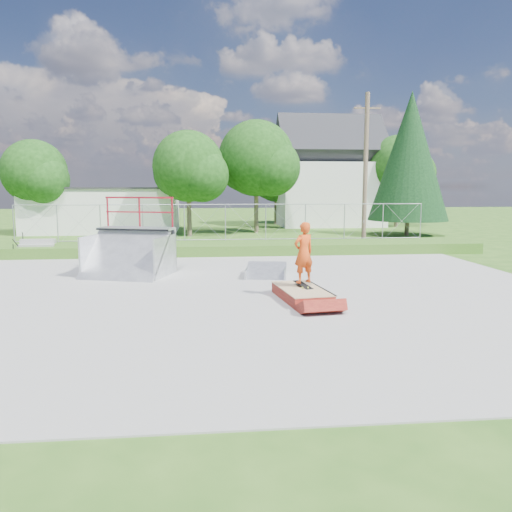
{
  "coord_description": "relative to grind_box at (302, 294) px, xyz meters",
  "views": [
    {
      "loc": [
        -0.98,
        -14.05,
        3.14
      ],
      "look_at": [
        0.5,
        0.54,
        1.1
      ],
      "focal_mm": 35.0,
      "sensor_mm": 36.0,
      "label": 1
    }
  ],
  "objects": [
    {
      "name": "concrete_stairs",
      "position": [
        -10.16,
        9.36,
        0.23
      ],
      "size": [
        1.5,
        1.6,
        0.8
      ],
      "primitive_type": null,
      "color": "#9A9A98",
      "rests_on": "ground"
    },
    {
      "name": "ground",
      "position": [
        -1.66,
        0.66,
        -0.17
      ],
      "size": [
        120.0,
        120.0,
        0.0
      ],
      "primitive_type": "plane",
      "color": "#2A5317",
      "rests_on": "ground"
    },
    {
      "name": "conifer_tree",
      "position": [
        10.34,
        17.66,
        4.87
      ],
      "size": [
        5.04,
        5.04,
        9.1
      ],
      "color": "brown",
      "rests_on": "ground"
    },
    {
      "name": "tree_right_far",
      "position": [
        12.61,
        24.48,
        4.37
      ],
      "size": [
        5.1,
        4.8,
        7.12
      ],
      "color": "brown",
      "rests_on": "ground"
    },
    {
      "name": "tree_left_far",
      "position": [
        -13.43,
        20.5,
        3.76
      ],
      "size": [
        4.42,
        4.16,
        6.18
      ],
      "color": "brown",
      "rests_on": "ground"
    },
    {
      "name": "tree_left_near",
      "position": [
        -3.41,
        18.49,
        4.07
      ],
      "size": [
        4.76,
        4.48,
        6.65
      ],
      "color": "brown",
      "rests_on": "ground"
    },
    {
      "name": "quarter_pipe",
      "position": [
        -5.39,
        4.31,
        1.21
      ],
      "size": [
        3.34,
        3.06,
        2.77
      ],
      "primitive_type": null,
      "rotation": [
        0.0,
        0.0,
        -0.3
      ],
      "color": "#A0A2A8",
      "rests_on": "concrete_pad"
    },
    {
      "name": "utility_pole",
      "position": [
        5.84,
        12.66,
        3.83
      ],
      "size": [
        0.24,
        0.24,
        8.0
      ],
      "primitive_type": "cylinder",
      "color": "brown",
      "rests_on": "ground"
    },
    {
      "name": "flat_bank_ramp",
      "position": [
        -0.55,
        3.62,
        0.04
      ],
      "size": [
        1.63,
        1.7,
        0.42
      ],
      "primitive_type": null,
      "rotation": [
        0.0,
        0.0,
        -0.18
      ],
      "color": "#A0A2A8",
      "rests_on": "concrete_pad"
    },
    {
      "name": "tree_back_mid",
      "position": [
        3.55,
        28.52,
        3.46
      ],
      "size": [
        4.08,
        3.84,
        5.7
      ],
      "color": "brown",
      "rests_on": "ground"
    },
    {
      "name": "skateboard",
      "position": [
        0.08,
        0.2,
        0.22
      ],
      "size": [
        0.47,
        0.82,
        0.13
      ],
      "primitive_type": "cube",
      "rotation": [
        0.14,
        0.0,
        0.34
      ],
      "color": "black",
      "rests_on": "grind_box"
    },
    {
      "name": "utility_building_flat",
      "position": [
        -9.66,
        22.66,
        1.33
      ],
      "size": [
        10.0,
        6.0,
        3.0
      ],
      "primitive_type": "cube",
      "color": "silver",
      "rests_on": "ground"
    },
    {
      "name": "chain_link_fence",
      "position": [
        -1.66,
        11.16,
        1.23
      ],
      "size": [
        20.0,
        0.06,
        1.8
      ],
      "primitive_type": null,
      "color": "#95979E",
      "rests_on": "grass_berm"
    },
    {
      "name": "grass_berm",
      "position": [
        -1.66,
        10.16,
        0.08
      ],
      "size": [
        24.0,
        3.0,
        0.5
      ],
      "primitive_type": "cube",
      "color": "#2A5317",
      "rests_on": "ground"
    },
    {
      "name": "tree_center",
      "position": [
        1.12,
        20.47,
        4.67
      ],
      "size": [
        5.44,
        5.12,
        7.6
      ],
      "color": "brown",
      "rests_on": "ground"
    },
    {
      "name": "concrete_pad",
      "position": [
        -1.66,
        0.66,
        -0.15
      ],
      "size": [
        20.0,
        16.0,
        0.04
      ],
      "primitive_type": "cube",
      "color": "#9A9A98",
      "rests_on": "ground"
    },
    {
      "name": "gable_house",
      "position": [
        7.34,
        26.66,
        3.66
      ],
      "size": [
        8.4,
        6.08,
        8.94
      ],
      "color": "silver",
      "rests_on": "ground"
    },
    {
      "name": "grind_box",
      "position": [
        0.0,
        0.0,
        0.0
      ],
      "size": [
        1.41,
        2.45,
        0.35
      ],
      "rotation": [
        0.0,
        0.0,
        0.13
      ],
      "color": "maroon",
      "rests_on": "concrete_pad"
    },
    {
      "name": "skater",
      "position": [
        0.08,
        0.2,
        1.07
      ],
      "size": [
        0.74,
        0.63,
        1.71
      ],
      "primitive_type": "imported",
      "rotation": [
        0.0,
        0.0,
        3.57
      ],
      "color": "#D24514",
      "rests_on": "grind_box"
    }
  ]
}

